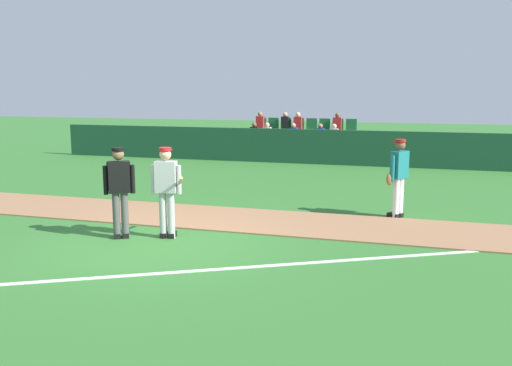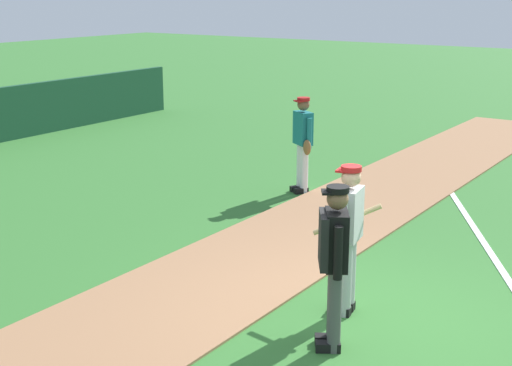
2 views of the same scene
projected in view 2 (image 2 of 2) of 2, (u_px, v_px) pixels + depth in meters
ground_plane at (366, 323)px, 8.19m from camera, size 80.00×80.00×0.00m
infield_dirt_path at (215, 281)px, 9.35m from camera, size 28.00×2.21×0.03m
foul_line_chalk at (491, 254)px, 10.31m from camera, size 10.50×5.99×0.01m
batter_grey_jersey at (349, 234)px, 8.22m from camera, size 0.73×0.73×1.76m
umpire_home_plate at (334, 258)px, 7.38m from camera, size 0.53×0.46×1.76m
runner_teal_jersey at (303, 141)px, 13.21m from camera, size 0.49×0.57×1.76m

